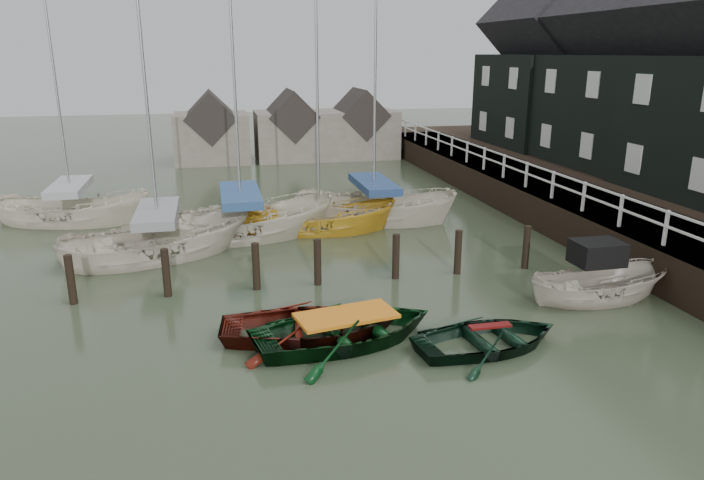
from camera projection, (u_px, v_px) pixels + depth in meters
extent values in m
plane|color=#2C3421|center=(384.00, 321.00, 16.09)|extent=(120.00, 120.00, 0.00)
cube|color=black|center=(535.00, 178.00, 27.02)|extent=(3.00, 32.00, 0.20)
cube|color=silver|center=(504.00, 155.00, 26.41)|extent=(0.06, 32.00, 0.06)
cube|color=silver|center=(504.00, 165.00, 26.52)|extent=(0.06, 32.00, 0.06)
cube|color=black|center=(643.00, 204.00, 28.57)|extent=(14.00, 38.00, 1.50)
cube|color=black|center=(626.00, 111.00, 29.29)|extent=(6.00, 7.00, 5.00)
cube|color=black|center=(638.00, 14.00, 28.07)|extent=(6.11, 7.14, 6.11)
cube|color=black|center=(549.00, 100.00, 35.84)|extent=(6.40, 7.00, 5.00)
cube|color=black|center=(556.00, 21.00, 34.61)|extent=(6.52, 7.14, 6.52)
cylinder|color=black|center=(72.00, 286.00, 17.08)|extent=(0.22, 0.22, 1.80)
cylinder|color=black|center=(167.00, 280.00, 17.60)|extent=(0.22, 0.22, 1.80)
cylinder|color=black|center=(256.00, 273.00, 18.12)|extent=(0.22, 0.22, 1.80)
cylinder|color=black|center=(318.00, 268.00, 18.50)|extent=(0.22, 0.22, 1.80)
cylinder|color=black|center=(396.00, 263.00, 19.00)|extent=(0.22, 0.22, 1.80)
cylinder|color=black|center=(458.00, 258.00, 19.42)|extent=(0.22, 0.22, 1.80)
cylinder|color=black|center=(526.00, 253.00, 19.90)|extent=(0.22, 0.22, 1.80)
cube|color=#665B51|center=(212.00, 138.00, 39.12)|extent=(4.50, 4.00, 3.00)
cube|color=#282321|center=(210.00, 117.00, 38.75)|extent=(3.18, 4.08, 3.18)
cube|color=#665B51|center=(291.00, 136.00, 40.17)|extent=(4.50, 4.00, 3.00)
cube|color=#282321|center=(291.00, 115.00, 39.80)|extent=(3.18, 4.08, 3.18)
cube|color=#665B51|center=(360.00, 134.00, 41.11)|extent=(4.50, 4.00, 3.00)
cube|color=#282321|center=(360.00, 113.00, 40.74)|extent=(3.18, 4.08, 3.18)
imported|color=#4F130B|center=(310.00, 337.00, 15.20)|extent=(4.55, 3.48, 0.88)
imported|color=black|center=(346.00, 342.00, 14.94)|extent=(5.02, 3.98, 0.93)
imported|color=black|center=(489.00, 348.00, 14.65)|extent=(3.93, 3.03, 0.75)
imported|color=beige|center=(596.00, 300.00, 17.45)|extent=(4.09, 1.55, 1.58)
cube|color=black|center=(597.00, 253.00, 17.26)|extent=(1.30, 1.00, 0.65)
imported|color=beige|center=(161.00, 256.00, 21.19)|extent=(6.97, 4.58, 2.52)
cylinder|color=#B2B2B7|center=(144.00, 75.00, 19.48)|extent=(0.10, 0.10, 9.10)
cube|color=gray|center=(157.00, 213.00, 20.75)|extent=(3.82, 2.48, 0.30)
imported|color=beige|center=(242.00, 237.00, 23.38)|extent=(7.27, 3.33, 2.72)
cylinder|color=#B2B2B7|center=(233.00, 57.00, 21.53)|extent=(0.10, 0.10, 9.91)
cube|color=navy|center=(240.00, 195.00, 22.92)|extent=(3.99, 1.79, 0.30)
imported|color=gold|center=(319.00, 231.00, 24.23)|extent=(6.14, 2.93, 2.28)
cylinder|color=#B2B2B7|center=(317.00, 87.00, 22.67)|extent=(0.10, 0.10, 8.29)
imported|color=beige|center=(374.00, 221.00, 25.67)|extent=(7.10, 4.85, 2.57)
cylinder|color=#B2B2B7|center=(375.00, 53.00, 23.77)|extent=(0.10, 0.10, 10.40)
cube|color=navy|center=(374.00, 184.00, 25.23)|extent=(3.89, 2.63, 0.30)
imported|color=beige|center=(74.00, 222.00, 25.42)|extent=(6.75, 3.79, 2.46)
cylinder|color=#B2B2B7|center=(57.00, 93.00, 23.95)|extent=(0.10, 0.10, 7.53)
cube|color=#9B9BA1|center=(69.00, 187.00, 25.00)|extent=(3.70, 2.04, 0.30)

